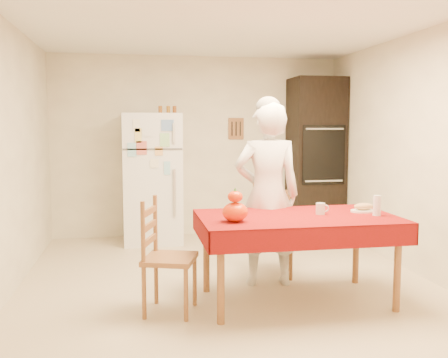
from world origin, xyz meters
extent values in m
plane|color=beige|center=(0.00, 0.00, 0.00)|extent=(4.50, 4.50, 0.00)
cube|color=#F1E8CB|center=(0.00, 2.25, 1.25)|extent=(4.00, 0.02, 2.50)
cube|color=#F1E8CB|center=(0.00, -2.25, 1.25)|extent=(4.00, 0.02, 2.50)
cube|color=#F1E8CB|center=(-2.00, 0.00, 1.25)|extent=(0.02, 4.50, 2.50)
cube|color=#F1E8CB|center=(2.00, 0.00, 1.25)|extent=(0.02, 4.50, 2.50)
cube|color=white|center=(0.00, 0.00, 2.50)|extent=(4.00, 4.50, 0.02)
cube|color=brown|center=(0.55, 2.23, 1.50)|extent=(0.22, 0.02, 0.30)
cube|color=white|center=(-0.65, 1.88, 0.85)|extent=(0.75, 0.70, 1.70)
cube|color=silver|center=(-0.39, 1.51, 1.45)|extent=(0.03, 0.03, 0.25)
cube|color=silver|center=(-0.39, 1.51, 0.70)|extent=(0.03, 0.03, 0.60)
cube|color=black|center=(1.63, 1.93, 1.10)|extent=(0.70, 0.60, 2.20)
cube|color=black|center=(1.63, 1.62, 1.15)|extent=(0.59, 0.02, 0.80)
cylinder|color=brown|center=(-0.24, -1.04, 0.35)|extent=(0.06, 0.06, 0.71)
cylinder|color=brown|center=(-0.24, -0.26, 0.35)|extent=(0.06, 0.06, 0.71)
cylinder|color=brown|center=(1.24, -1.04, 0.35)|extent=(0.06, 0.06, 0.71)
cylinder|color=brown|center=(1.24, -0.26, 0.35)|extent=(0.06, 0.06, 0.71)
cube|color=brown|center=(0.50, -0.65, 0.73)|extent=(1.60, 0.90, 0.04)
cube|color=#5E0E05|center=(0.50, -0.65, 0.76)|extent=(1.70, 1.00, 0.01)
cylinder|color=brown|center=(0.29, 0.01, 0.21)|extent=(0.04, 0.04, 0.43)
cylinder|color=brown|center=(0.36, 0.34, 0.21)|extent=(0.04, 0.04, 0.43)
cylinder|color=brown|center=(0.64, -0.07, 0.21)|extent=(0.04, 0.04, 0.43)
cylinder|color=brown|center=(0.71, 0.26, 0.21)|extent=(0.04, 0.04, 0.43)
cube|color=brown|center=(0.50, 0.13, 0.45)|extent=(0.50, 0.48, 0.04)
cube|color=brown|center=(0.54, 0.30, 0.70)|extent=(0.36, 0.11, 0.50)
cylinder|color=brown|center=(-0.50, -0.94, 0.21)|extent=(0.04, 0.04, 0.43)
cylinder|color=brown|center=(-0.82, -0.84, 0.21)|extent=(0.04, 0.04, 0.43)
cylinder|color=brown|center=(-0.39, -0.60, 0.21)|extent=(0.04, 0.04, 0.43)
cylinder|color=brown|center=(-0.71, -0.49, 0.21)|extent=(0.04, 0.04, 0.43)
cube|color=brown|center=(-0.61, -0.72, 0.45)|extent=(0.51, 0.52, 0.04)
cube|color=brown|center=(-0.77, -0.67, 0.70)|extent=(0.14, 0.35, 0.50)
imported|color=silver|center=(0.37, -0.13, 0.88)|extent=(0.67, 0.47, 1.76)
cylinder|color=silver|center=(0.72, -0.62, 0.81)|extent=(0.08, 0.08, 0.10)
ellipsoid|color=#CC4204|center=(-0.08, -0.82, 0.84)|extent=(0.21, 0.21, 0.16)
ellipsoid|color=#D94F05|center=(-0.08, -0.82, 0.97)|extent=(0.12, 0.12, 0.09)
cylinder|color=silver|center=(1.18, -0.77, 0.85)|extent=(0.07, 0.07, 0.18)
cylinder|color=white|center=(1.15, -0.57, 0.77)|extent=(0.24, 0.24, 0.02)
ellipsoid|color=#966E49|center=(1.15, -0.57, 0.81)|extent=(0.18, 0.10, 0.06)
cylinder|color=#91501A|center=(-0.53, 1.93, 1.75)|extent=(0.05, 0.05, 0.10)
cylinder|color=#935E1A|center=(-0.43, 1.93, 1.75)|extent=(0.05, 0.05, 0.10)
cylinder|color=brown|center=(-0.34, 1.93, 1.75)|extent=(0.05, 0.05, 0.10)
camera|label=1|loc=(-0.88, -4.73, 1.53)|focal=40.00mm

